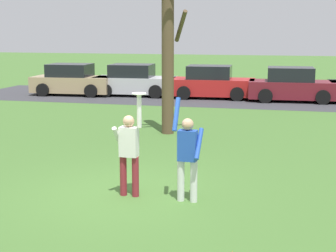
% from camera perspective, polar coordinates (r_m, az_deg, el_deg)
% --- Properties ---
extents(ground_plane, '(120.00, 120.00, 0.00)m').
position_cam_1_polar(ground_plane, '(10.76, -4.74, -7.45)').
color(ground_plane, '#426B2D').
extents(person_catcher, '(0.55, 0.49, 2.08)m').
position_cam_1_polar(person_catcher, '(10.39, -4.30, -2.48)').
color(person_catcher, maroon).
rests_on(person_catcher, ground_plane).
extents(person_defender, '(0.56, 0.49, 2.04)m').
position_cam_1_polar(person_defender, '(10.04, 2.15, -2.93)').
color(person_defender, silver).
rests_on(person_defender, ground_plane).
extents(frisbee_disc, '(0.28, 0.28, 0.02)m').
position_cam_1_polar(frisbee_disc, '(10.12, -3.20, 3.57)').
color(frisbee_disc, white).
rests_on(frisbee_disc, person_catcher).
extents(parked_car_tan, '(4.19, 2.20, 1.59)m').
position_cam_1_polar(parked_car_tan, '(27.28, -10.45, 4.91)').
color(parked_car_tan, tan).
rests_on(parked_car_tan, ground_plane).
extents(parked_car_silver, '(4.19, 2.20, 1.59)m').
position_cam_1_polar(parked_car_silver, '(26.58, -3.75, 4.92)').
color(parked_car_silver, '#BCBCC1').
rests_on(parked_car_silver, ground_plane).
extents(parked_car_red, '(4.19, 2.20, 1.59)m').
position_cam_1_polar(parked_car_red, '(25.65, 4.80, 4.70)').
color(parked_car_red, red).
rests_on(parked_car_red, ground_plane).
extents(parked_car_maroon, '(4.19, 2.20, 1.59)m').
position_cam_1_polar(parked_car_maroon, '(25.10, 13.50, 4.32)').
color(parked_car_maroon, maroon).
rests_on(parked_car_maroon, ground_plane).
extents(parking_strip, '(24.73, 6.40, 0.01)m').
position_cam_1_polar(parking_strip, '(25.65, 4.92, 3.07)').
color(parking_strip, '#38383D').
rests_on(parking_strip, ground_plane).
extents(bare_tree_tall, '(1.66, 2.01, 6.25)m').
position_cam_1_polar(bare_tree_tall, '(16.51, 0.10, 10.34)').
color(bare_tree_tall, brown).
rests_on(bare_tree_tall, ground_plane).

